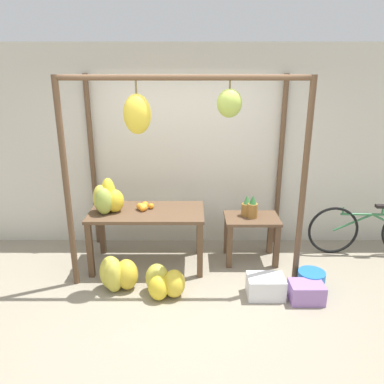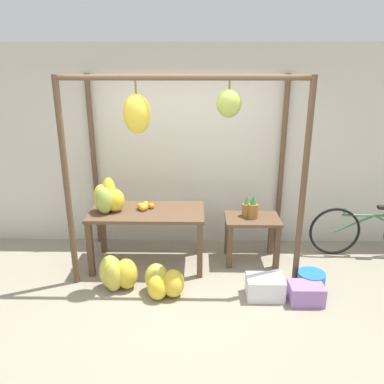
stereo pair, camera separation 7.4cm
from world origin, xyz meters
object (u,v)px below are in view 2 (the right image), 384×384
object	(u,v)px
banana_pile_on_table	(108,198)
blue_bucket	(311,282)
banana_pile_ground_right	(163,282)
fruit_crate_white	(265,287)
pineapple_cluster	(251,208)
banana_pile_ground_left	(117,274)
parked_bicycle	(372,231)
orange_pile	(144,207)
fruit_crate_purple	(306,293)

from	to	relation	value
banana_pile_on_table	blue_bucket	bearing A→B (deg)	-13.08
banana_pile_on_table	banana_pile_ground_right	xyz separation A→B (m)	(0.73, -0.69, -0.77)
banana_pile_ground_right	fruit_crate_white	distance (m)	1.16
banana_pile_on_table	pineapple_cluster	world-z (taller)	banana_pile_on_table
fruit_crate_white	blue_bucket	size ratio (longest dim) A/B	1.33
banana_pile_ground_left	pineapple_cluster	bearing A→B (deg)	24.25
banana_pile_ground_left	parked_bicycle	xyz separation A→B (m)	(3.33, 0.89, 0.17)
pineapple_cluster	orange_pile	bearing A→B (deg)	-175.68
banana_pile_on_table	fruit_crate_white	size ratio (longest dim) A/B	1.09
banana_pile_ground_right	blue_bucket	bearing A→B (deg)	3.94
banana_pile_ground_right	fruit_crate_white	xyz separation A→B (m)	(1.16, -0.02, -0.04)
banana_pile_ground_right	fruit_crate_purple	world-z (taller)	banana_pile_ground_right
pineapple_cluster	blue_bucket	bearing A→B (deg)	-49.98
fruit_crate_purple	banana_pile_ground_right	bearing A→B (deg)	176.02
banana_pile_ground_right	blue_bucket	distance (m)	1.72
banana_pile_on_table	blue_bucket	xyz separation A→B (m)	(2.45, -0.57, -0.82)
banana_pile_ground_left	blue_bucket	bearing A→B (deg)	-0.30
pineapple_cluster	fruit_crate_white	bearing A→B (deg)	-85.45
banana_pile_on_table	parked_bicycle	world-z (taller)	banana_pile_on_table
pineapple_cluster	banana_pile_ground_right	size ratio (longest dim) A/B	0.60
banana_pile_ground_left	banana_pile_ground_right	xyz separation A→B (m)	(0.55, -0.13, -0.03)
blue_bucket	pineapple_cluster	bearing A→B (deg)	130.02
pineapple_cluster	fruit_crate_purple	distance (m)	1.27
banana_pile_ground_right	parked_bicycle	bearing A→B (deg)	20.15
banana_pile_on_table	banana_pile_ground_left	xyz separation A→B (m)	(0.19, -0.56, -0.74)
banana_pile_ground_right	fruit_crate_purple	size ratio (longest dim) A/B	1.37
parked_bicycle	fruit_crate_purple	xyz separation A→B (m)	(-1.19, -1.13, -0.25)
banana_pile_on_table	pineapple_cluster	distance (m)	1.84
pineapple_cluster	parked_bicycle	world-z (taller)	pineapple_cluster
orange_pile	fruit_crate_purple	world-z (taller)	orange_pile
fruit_crate_purple	banana_pile_on_table	bearing A→B (deg)	161.08
banana_pile_ground_left	blue_bucket	world-z (taller)	banana_pile_ground_left
pineapple_cluster	banana_pile_ground_right	distance (m)	1.50
banana_pile_on_table	fruit_crate_white	distance (m)	2.17
pineapple_cluster	blue_bucket	distance (m)	1.16
parked_bicycle	orange_pile	bearing A→B (deg)	-175.19
pineapple_cluster	banana_pile_ground_left	xyz separation A→B (m)	(-1.63, -0.74, -0.55)
banana_pile_ground_left	fruit_crate_purple	world-z (taller)	banana_pile_ground_left
pineapple_cluster	parked_bicycle	bearing A→B (deg)	5.20
orange_pile	pineapple_cluster	world-z (taller)	pineapple_cluster
banana_pile_on_table	banana_pile_ground_left	size ratio (longest dim) A/B	0.85
orange_pile	fruit_crate_white	bearing A→B (deg)	-28.21
banana_pile_ground_right	blue_bucket	world-z (taller)	banana_pile_ground_right
parked_bicycle	fruit_crate_purple	world-z (taller)	parked_bicycle
fruit_crate_white	fruit_crate_purple	bearing A→B (deg)	-12.22
banana_pile_on_table	parked_bicycle	size ratio (longest dim) A/B	0.27
pineapple_cluster	parked_bicycle	xyz separation A→B (m)	(1.69, 0.15, -0.38)
fruit_crate_purple	orange_pile	bearing A→B (deg)	155.18
banana_pile_on_table	orange_pile	bearing A→B (deg)	9.58
orange_pile	parked_bicycle	size ratio (longest dim) A/B	0.13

